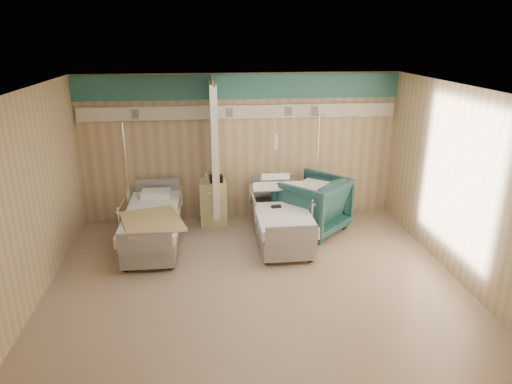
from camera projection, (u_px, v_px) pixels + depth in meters
ground at (254, 278)px, 6.85m from camera, size 6.00×5.00×0.00m
room_walls at (250, 154)px, 6.46m from camera, size 6.04×5.04×2.82m
bed_right at (280, 223)px, 8.02m from camera, size 1.00×2.16×0.63m
bed_left at (153, 229)px, 7.80m from camera, size 1.00×2.16×0.63m
bedside_cabinet at (213, 202)px, 8.71m from camera, size 0.50×0.48×0.85m
visitor_armchair at (312, 204)px, 8.35m from camera, size 1.56×1.56×1.02m
waffle_blanket at (314, 176)px, 8.15m from camera, size 0.77×0.78×0.07m
iv_stand_right at (315, 199)px, 8.88m from camera, size 0.37×0.37×2.08m
iv_stand_left at (130, 209)px, 8.39m from camera, size 0.36×0.36×2.04m
call_remote at (276, 206)px, 7.87m from camera, size 0.18×0.10×0.04m
tan_blanket at (152, 221)px, 7.26m from camera, size 1.16×1.32×0.04m
toiletry_bag at (216, 179)px, 8.49m from camera, size 0.24×0.17×0.13m
white_cup at (207, 176)px, 8.66m from camera, size 0.11×0.11×0.14m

